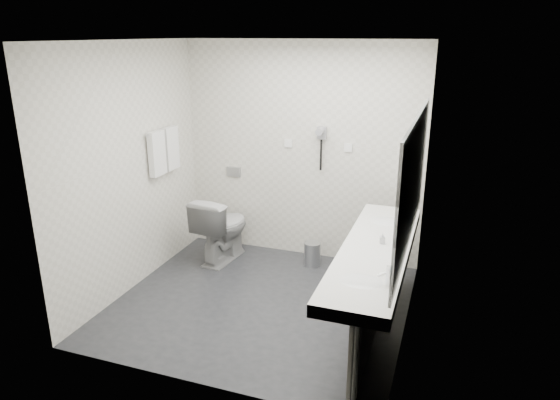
% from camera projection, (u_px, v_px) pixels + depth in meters
% --- Properties ---
extents(floor, '(2.80, 2.80, 0.00)m').
position_uv_depth(floor, '(261.00, 303.00, 5.06)').
color(floor, '#27282D').
rests_on(floor, ground).
extents(ceiling, '(2.80, 2.80, 0.00)m').
position_uv_depth(ceiling, '(257.00, 40.00, 4.27)').
color(ceiling, white).
rests_on(ceiling, wall_back).
extents(wall_back, '(2.80, 0.00, 2.80)m').
position_uv_depth(wall_back, '(301.00, 153.00, 5.83)').
color(wall_back, silver).
rests_on(wall_back, floor).
extents(wall_front, '(2.80, 0.00, 2.80)m').
position_uv_depth(wall_front, '(190.00, 232.00, 3.50)').
color(wall_front, silver).
rests_on(wall_front, floor).
extents(wall_left, '(0.00, 2.60, 2.60)m').
position_uv_depth(wall_left, '(130.00, 170.00, 5.10)').
color(wall_left, silver).
rests_on(wall_left, floor).
extents(wall_right, '(0.00, 2.60, 2.60)m').
position_uv_depth(wall_right, '(415.00, 198.00, 4.22)').
color(wall_right, silver).
rests_on(wall_right, floor).
extents(vanity_counter, '(0.55, 2.20, 0.10)m').
position_uv_depth(vanity_counter, '(375.00, 252.00, 4.27)').
color(vanity_counter, white).
rests_on(vanity_counter, floor).
extents(vanity_panel, '(0.03, 2.15, 0.75)m').
position_uv_depth(vanity_panel, '(375.00, 298.00, 4.40)').
color(vanity_panel, gray).
rests_on(vanity_panel, floor).
extents(vanity_post_near, '(0.06, 0.06, 0.75)m').
position_uv_depth(vanity_post_near, '(355.00, 370.00, 3.45)').
color(vanity_post_near, silver).
rests_on(vanity_post_near, floor).
extents(vanity_post_far, '(0.06, 0.06, 0.75)m').
position_uv_depth(vanity_post_far, '(394.00, 252.00, 5.32)').
color(vanity_post_far, silver).
rests_on(vanity_post_far, floor).
extents(mirror, '(0.02, 2.20, 1.05)m').
position_uv_depth(mirror, '(413.00, 181.00, 3.98)').
color(mirror, '#B2BCC6').
rests_on(mirror, wall_right).
extents(basin_near, '(0.40, 0.31, 0.05)m').
position_uv_depth(basin_near, '(361.00, 283.00, 3.68)').
color(basin_near, white).
rests_on(basin_near, vanity_counter).
extents(basin_far, '(0.40, 0.31, 0.05)m').
position_uv_depth(basin_far, '(387.00, 223.00, 4.84)').
color(basin_far, white).
rests_on(basin_far, vanity_counter).
extents(faucet_near, '(0.04, 0.04, 0.15)m').
position_uv_depth(faucet_near, '(389.00, 276.00, 3.59)').
color(faucet_near, silver).
rests_on(faucet_near, vanity_counter).
extents(faucet_far, '(0.04, 0.04, 0.15)m').
position_uv_depth(faucet_far, '(408.00, 216.00, 4.75)').
color(faucet_far, silver).
rests_on(faucet_far, vanity_counter).
extents(soap_bottle_a, '(0.05, 0.05, 0.09)m').
position_uv_depth(soap_bottle_a, '(382.00, 238.00, 4.31)').
color(soap_bottle_a, silver).
rests_on(soap_bottle_a, vanity_counter).
extents(soap_bottle_c, '(0.05, 0.05, 0.12)m').
position_uv_depth(soap_bottle_c, '(395.00, 241.00, 4.23)').
color(soap_bottle_c, silver).
rests_on(soap_bottle_c, vanity_counter).
extents(glass_left, '(0.06, 0.06, 0.11)m').
position_uv_depth(glass_left, '(398.00, 232.00, 4.42)').
color(glass_left, silver).
rests_on(glass_left, vanity_counter).
extents(toilet, '(0.52, 0.82, 0.79)m').
position_uv_depth(toilet, '(222.00, 228.00, 5.92)').
color(toilet, white).
rests_on(toilet, floor).
extents(flush_plate, '(0.18, 0.02, 0.12)m').
position_uv_depth(flush_plate, '(234.00, 172.00, 6.18)').
color(flush_plate, '#B2B5BA').
rests_on(flush_plate, wall_back).
extents(pedal_bin, '(0.25, 0.25, 0.27)m').
position_uv_depth(pedal_bin, '(312.00, 255.00, 5.83)').
color(pedal_bin, '#B2B5BA').
rests_on(pedal_bin, floor).
extents(bin_lid, '(0.19, 0.19, 0.02)m').
position_uv_depth(bin_lid, '(313.00, 243.00, 5.79)').
color(bin_lid, '#B2B5BA').
rests_on(bin_lid, pedal_bin).
extents(towel_rail, '(0.02, 0.62, 0.02)m').
position_uv_depth(towel_rail, '(162.00, 131.00, 5.49)').
color(towel_rail, silver).
rests_on(towel_rail, wall_left).
extents(towel_near, '(0.07, 0.24, 0.48)m').
position_uv_depth(towel_near, '(157.00, 154.00, 5.43)').
color(towel_near, white).
rests_on(towel_near, towel_rail).
extents(towel_far, '(0.07, 0.24, 0.48)m').
position_uv_depth(towel_far, '(171.00, 148.00, 5.68)').
color(towel_far, white).
rests_on(towel_far, towel_rail).
extents(dryer_cradle, '(0.10, 0.04, 0.14)m').
position_uv_depth(dryer_cradle, '(322.00, 133.00, 5.64)').
color(dryer_cradle, gray).
rests_on(dryer_cradle, wall_back).
extents(dryer_barrel, '(0.08, 0.14, 0.08)m').
position_uv_depth(dryer_barrel, '(320.00, 131.00, 5.57)').
color(dryer_barrel, gray).
rests_on(dryer_barrel, dryer_cradle).
extents(dryer_cord, '(0.02, 0.02, 0.35)m').
position_uv_depth(dryer_cord, '(321.00, 155.00, 5.71)').
color(dryer_cord, black).
rests_on(dryer_cord, dryer_cradle).
extents(switch_plate_a, '(0.09, 0.02, 0.09)m').
position_uv_depth(switch_plate_a, '(288.00, 143.00, 5.83)').
color(switch_plate_a, white).
rests_on(switch_plate_a, wall_back).
extents(switch_plate_b, '(0.09, 0.02, 0.09)m').
position_uv_depth(switch_plate_b, '(348.00, 148.00, 5.61)').
color(switch_plate_b, white).
rests_on(switch_plate_b, wall_back).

